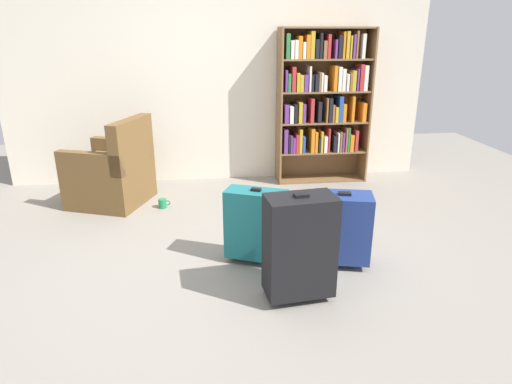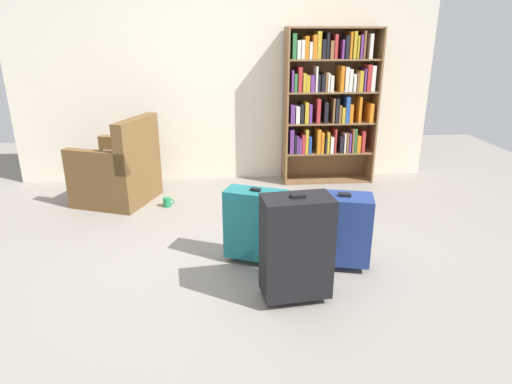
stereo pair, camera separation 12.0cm
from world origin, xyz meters
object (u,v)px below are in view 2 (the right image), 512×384
object	(u,v)px
suitcase_navy_blue	(342,229)
suitcase_black	(296,247)
mug	(167,202)
suitcase_teal	(256,224)
bookshelf	(329,99)
armchair	(119,172)

from	to	relation	value
suitcase_navy_blue	suitcase_black	size ratio (longest dim) A/B	0.79
mug	suitcase_black	bearing A→B (deg)	-59.51
suitcase_navy_blue	mug	bearing A→B (deg)	137.39
suitcase_black	suitcase_navy_blue	bearing A→B (deg)	44.91
mug	suitcase_teal	size ratio (longest dim) A/B	0.20
bookshelf	armchair	bearing A→B (deg)	-167.48
suitcase_navy_blue	suitcase_teal	world-z (taller)	suitcase_teal
suitcase_black	suitcase_teal	distance (m)	0.59
suitcase_black	mug	bearing A→B (deg)	120.49
suitcase_navy_blue	suitcase_teal	size ratio (longest dim) A/B	0.97
armchair	mug	size ratio (longest dim) A/B	7.52
armchair	suitcase_navy_blue	distance (m)	2.52
armchair	suitcase_navy_blue	world-z (taller)	armchair
suitcase_black	bookshelf	bearing A→B (deg)	72.73
suitcase_teal	suitcase_navy_blue	bearing A→B (deg)	-10.11
bookshelf	suitcase_black	distance (m)	2.68
armchair	bookshelf	bearing A→B (deg)	12.52
bookshelf	suitcase_black	size ratio (longest dim) A/B	2.33
armchair	suitcase_black	xyz separation A→B (m)	(1.55, -1.98, 0.08)
bookshelf	armchair	size ratio (longest dim) A/B	1.95
mug	suitcase_black	world-z (taller)	suitcase_black
mug	suitcase_navy_blue	world-z (taller)	suitcase_navy_blue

